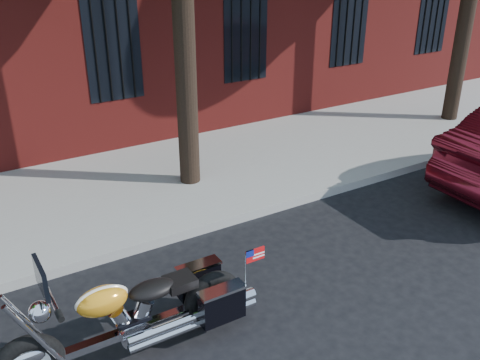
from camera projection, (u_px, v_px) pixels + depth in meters
ground at (252, 274)px, 7.29m from camera, size 120.00×120.00×0.00m
curb at (205, 227)px, 8.33m from camera, size 40.00×0.16×0.15m
sidewalk at (157, 183)px, 9.79m from camera, size 40.00×3.60×0.15m
motorcycle at (141, 316)px, 5.74m from camera, size 2.91×0.84×1.47m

